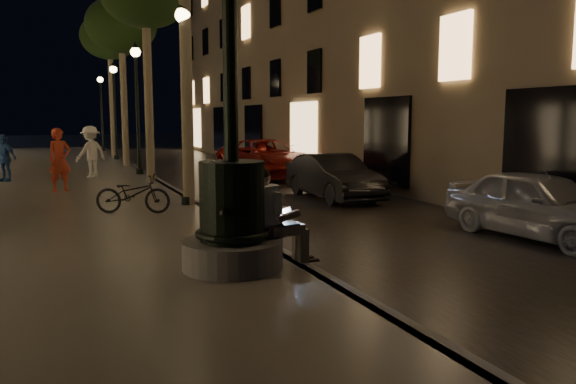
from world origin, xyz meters
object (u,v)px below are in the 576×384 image
fountain_lamppost (232,197)px  tree_far (109,38)px  tree_third (121,26)px  pedestrian_white (91,152)px  lamp_curb_b (137,92)px  car_third (266,158)px  lamp_curb_a (184,77)px  bicycle (133,194)px  lamp_curb_d (101,102)px  seated_man_laptop (274,214)px  car_front (540,205)px  car_second (333,177)px  pedestrian_blue (4,158)px  pedestrian_red (60,160)px  lamp_curb_c (114,98)px

fountain_lamppost → tree_far: 24.57m
tree_third → pedestrian_white: bearing=-110.8°
lamp_curb_b → car_third: size_ratio=0.92×
lamp_curb_a → bicycle: bearing=-150.1°
fountain_lamppost → lamp_curb_d: 30.08m
lamp_curb_a → bicycle: size_ratio=2.94×
lamp_curb_b → car_third: (4.59, -1.16, -2.51)m
seated_man_laptop → car_front: bearing=4.8°
tree_third → pedestrian_white: 6.98m
fountain_lamppost → seated_man_laptop: 0.67m
car_second → pedestrian_blue: (-8.74, 6.56, 0.34)m
fountain_lamppost → car_third: (5.29, 12.84, -0.48)m
tree_far → car_second: (4.22, -17.35, -5.80)m
tree_far → lamp_curb_b: 10.50m
lamp_curb_a → pedestrian_red: lamp_curb_a is taller
tree_far → lamp_curb_c: bearing=-92.3°
seated_man_laptop → lamp_curb_a: 6.43m
lamp_curb_b → bicycle: bearing=-98.9°
tree_far → lamp_curb_d: size_ratio=1.56×
pedestrian_blue → bicycle: bearing=-29.0°
fountain_lamppost → pedestrian_red: bearing=102.0°
car_third → car_front: bearing=-89.7°
tree_far → pedestrian_white: bearing=-99.7°
lamp_curb_b → car_second: 8.91m
lamp_curb_a → pedestrian_white: 7.98m
pedestrian_white → lamp_curb_a: bearing=70.1°
tree_third → tree_far: (0.08, 6.00, 0.29)m
tree_third → lamp_curb_d: (0.00, 12.00, -2.90)m
lamp_curb_c → car_second: (4.30, -15.35, -2.60)m
fountain_lamppost → seated_man_laptop: bearing=0.0°
car_front → lamp_curb_a: bearing=130.2°
car_front → seated_man_laptop: bearing=-179.9°
tree_far → bicycle: 19.72m
lamp_curb_b → lamp_curb_d: size_ratio=1.00×
pedestrian_red → fountain_lamppost: bearing=-101.8°
car_front → car_third: 12.41m
fountain_lamppost → tree_far: size_ratio=0.69×
lamp_curb_d → bicycle: lamp_curb_d is taller
lamp_curb_a → car_second: bearing=8.5°
lamp_curb_a → lamp_curb_b: same height
fountain_lamppost → lamp_curb_a: fountain_lamppost is taller
tree_third → pedestrian_white: size_ratio=4.00×
tree_far → pedestrian_white: (-1.80, -10.51, -5.33)m
car_front → car_third: size_ratio=0.73×
car_third → tree_far: bearing=108.1°
car_third → pedestrian_white: bearing=170.2°
bicycle → fountain_lamppost: bearing=-148.6°
tree_far → pedestrian_blue: size_ratio=4.81×
fountain_lamppost → bicycle: size_ratio=3.18×
seated_man_laptop → tree_far: tree_far is taller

